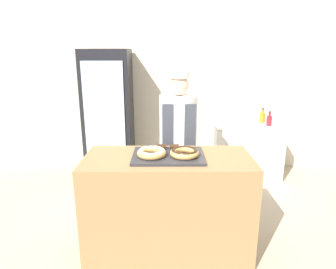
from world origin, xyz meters
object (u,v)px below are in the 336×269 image
(donut_light_glaze, at_px, (152,152))
(beverage_fridge, at_px, (109,116))
(chest_freezer, at_px, (245,150))
(baker_person, at_px, (178,143))
(bottle_red, at_px, (269,120))
(brownie_back_right, at_px, (174,147))
(serving_tray, at_px, (168,156))
(donut_chocolate_glaze, at_px, (185,152))
(bottle_orange, at_px, (262,117))
(brownie_back_left, at_px, (162,147))

(donut_light_glaze, relative_size, beverage_fridge, 0.14)
(beverage_fridge, xyz_separation_m, chest_freezer, (2.01, 0.01, -0.52))
(baker_person, bearing_deg, bottle_red, 36.41)
(beverage_fridge, relative_size, bottle_red, 9.05)
(bottle_red, bearing_deg, brownie_back_right, -133.16)
(brownie_back_right, xyz_separation_m, baker_person, (0.06, 0.50, -0.12))
(donut_light_glaze, distance_m, baker_person, 0.76)
(serving_tray, xyz_separation_m, donut_chocolate_glaze, (0.14, -0.04, 0.05))
(donut_light_glaze, distance_m, bottle_orange, 2.44)
(donut_light_glaze, relative_size, baker_person, 0.16)
(donut_light_glaze, distance_m, chest_freezer, 2.29)
(serving_tray, bearing_deg, baker_person, 80.09)
(serving_tray, bearing_deg, bottle_orange, 52.58)
(brownie_back_right, bearing_deg, serving_tray, -109.88)
(donut_chocolate_glaze, bearing_deg, serving_tray, 165.24)
(brownie_back_left, distance_m, baker_person, 0.54)
(serving_tray, bearing_deg, chest_freezer, 56.45)
(donut_light_glaze, relative_size, bottle_red, 1.24)
(brownie_back_left, relative_size, beverage_fridge, 0.04)
(brownie_back_right, bearing_deg, donut_chocolate_glaze, -67.66)
(donut_light_glaze, bearing_deg, bottle_red, 46.62)
(donut_light_glaze, height_order, beverage_fridge, beverage_fridge)
(baker_person, relative_size, bottle_red, 7.92)
(donut_light_glaze, xyz_separation_m, bottle_red, (1.59, 1.68, -0.10))
(serving_tray, xyz_separation_m, beverage_fridge, (-0.85, 1.74, -0.01))
(donut_chocolate_glaze, relative_size, brownie_back_right, 3.04)
(donut_chocolate_glaze, distance_m, bottle_red, 2.13)
(serving_tray, distance_m, bottle_orange, 2.32)
(donut_chocolate_glaze, height_order, brownie_back_right, donut_chocolate_glaze)
(serving_tray, xyz_separation_m, chest_freezer, (1.16, 1.75, -0.53))
(baker_person, relative_size, beverage_fridge, 0.88)
(brownie_back_left, bearing_deg, baker_person, 70.59)
(donut_chocolate_glaze, bearing_deg, beverage_fridge, 119.03)
(brownie_back_right, xyz_separation_m, bottle_red, (1.39, 1.48, -0.08))
(donut_light_glaze, distance_m, donut_chocolate_glaze, 0.29)
(donut_chocolate_glaze, bearing_deg, brownie_back_left, 135.00)
(bottle_orange, distance_m, bottle_red, 0.20)
(donut_light_glaze, xyz_separation_m, baker_person, (0.26, 0.70, -0.14))
(serving_tray, relative_size, donut_chocolate_glaze, 2.46)
(serving_tray, height_order, baker_person, baker_person)
(donut_chocolate_glaze, xyz_separation_m, chest_freezer, (1.02, 1.79, -0.58))
(brownie_back_right, height_order, baker_person, baker_person)
(donut_light_glaze, height_order, bottle_orange, bottle_orange)
(brownie_back_left, bearing_deg, bottle_red, 44.48)
(brownie_back_right, distance_m, beverage_fridge, 1.82)
(beverage_fridge, height_order, bottle_orange, beverage_fridge)
(donut_light_glaze, relative_size, brownie_back_left, 3.04)
(brownie_back_left, xyz_separation_m, bottle_red, (1.50, 1.48, -0.08))
(brownie_back_right, relative_size, chest_freezer, 0.09)
(donut_chocolate_glaze, distance_m, brownie_back_left, 0.29)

